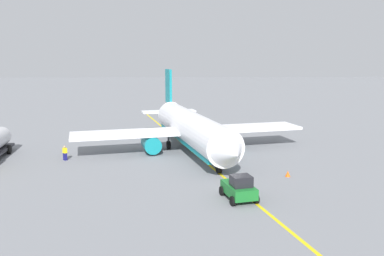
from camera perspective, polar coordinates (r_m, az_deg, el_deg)
The scene contains 6 objects.
ground_plane at distance 51.13m, azimuth 0.00°, elevation -3.31°, with size 400.00×400.00×0.00m, color slate.
airplane at distance 51.00m, azimuth -0.14°, elevation -0.13°, with size 31.86×29.97×9.97m.
pushback_tug at distance 34.01m, azimuth 6.71°, elevation -8.47°, with size 3.97×3.05×2.20m.
refueling_worker at distance 48.83m, azimuth -17.58°, elevation -3.43°, with size 0.63×0.61×1.71m.
safety_cone_nose at distance 41.48m, azimuth 13.43°, elevation -6.33°, with size 0.52×0.52×0.57m, color #F2590F.
taxi_line_marking at distance 51.13m, azimuth 0.00°, elevation -3.31°, with size 70.05×0.30×0.01m, color yellow.
Camera 1 is at (49.77, -1.26, 11.68)m, focal length 37.61 mm.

